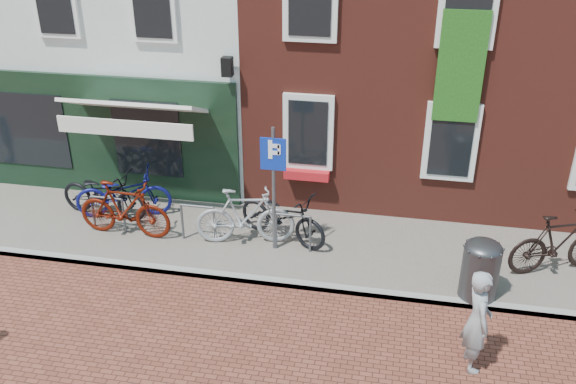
% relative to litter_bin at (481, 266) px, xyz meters
% --- Properties ---
extents(ground, '(80.00, 80.00, 0.00)m').
position_rel_litter_bin_xyz_m(ground, '(-4.06, -0.30, -0.73)').
color(ground, brown).
extents(sidewalk, '(24.00, 3.00, 0.10)m').
position_rel_litter_bin_xyz_m(sidewalk, '(-3.06, 1.20, -0.68)').
color(sidewalk, slate).
rests_on(sidewalk, ground).
extents(litter_bin, '(0.67, 0.67, 1.22)m').
position_rel_litter_bin_xyz_m(litter_bin, '(0.00, 0.00, 0.00)').
color(litter_bin, '#37373A').
rests_on(litter_bin, sidewalk).
extents(parking_sign, '(0.50, 0.07, 2.63)m').
position_rel_litter_bin_xyz_m(parking_sign, '(-3.95, 0.89, 1.08)').
color(parking_sign, '#4C4C4F').
rests_on(parking_sign, sidewalk).
extents(woman, '(0.52, 0.70, 1.74)m').
position_rel_litter_bin_xyz_m(woman, '(-0.22, -1.77, 0.14)').
color(woman, gray).
rests_on(woman, ground).
extents(bicycle_0, '(2.19, 1.01, 1.11)m').
position_rel_litter_bin_xyz_m(bicycle_0, '(-7.96, 1.53, -0.08)').
color(bicycle_0, black).
rests_on(bicycle_0, sidewalk).
extents(bicycle_1, '(2.07, 0.66, 1.23)m').
position_rel_litter_bin_xyz_m(bicycle_1, '(-7.14, 0.82, -0.02)').
color(bicycle_1, '#4D0F04').
rests_on(bicycle_1, sidewalk).
extents(bicycle_2, '(2.23, 1.30, 1.11)m').
position_rel_litter_bin_xyz_m(bicycle_2, '(-7.53, 1.62, -0.08)').
color(bicycle_2, '#0E1055').
rests_on(bicycle_2, sidewalk).
extents(bicycle_3, '(2.12, 0.97, 1.23)m').
position_rel_litter_bin_xyz_m(bicycle_3, '(-4.58, 1.01, -0.02)').
color(bicycle_3, '#969598').
rests_on(bicycle_3, sidewalk).
extents(bicycle_4, '(2.22, 1.53, 1.11)m').
position_rel_litter_bin_xyz_m(bicycle_4, '(-3.85, 1.28, -0.08)').
color(bicycle_4, black).
rests_on(bicycle_4, sidewalk).
extents(bicycle_5, '(2.11, 1.30, 1.23)m').
position_rel_litter_bin_xyz_m(bicycle_5, '(1.53, 1.13, -0.02)').
color(bicycle_5, black).
rests_on(bicycle_5, sidewalk).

